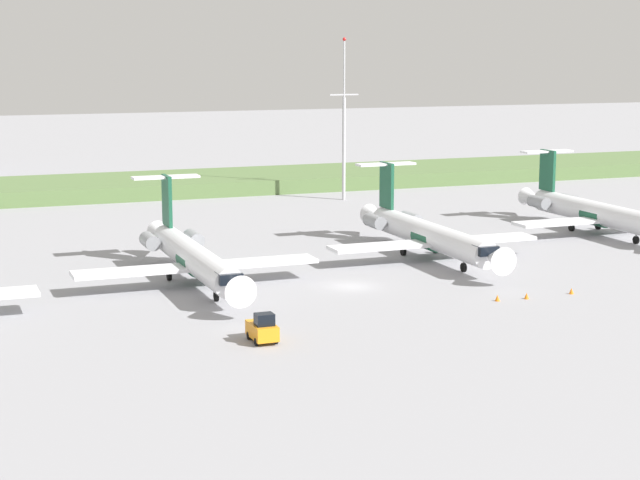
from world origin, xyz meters
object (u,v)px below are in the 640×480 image
regional_jet_third (427,234)px  regional_jet_second (193,256)px  safety_cone_front_marker (497,298)px  antenna_mast (344,133)px  regional_jet_fourth (595,212)px  safety_cone_mid_marker (527,296)px  safety_cone_rear_marker (571,291)px  baggage_tug (263,329)px

regional_jet_third → regional_jet_second: bearing=-172.7°
safety_cone_front_marker → regional_jet_second: bearing=143.9°
antenna_mast → regional_jet_second: bearing=-126.2°
antenna_mast → regional_jet_fourth: bearing=-65.0°
regional_jet_third → regional_jet_fourth: (25.51, 6.61, 0.00)m
safety_cone_front_marker → safety_cone_mid_marker: size_ratio=1.00×
safety_cone_rear_marker → safety_cone_front_marker: bearing=-179.8°
regional_jet_second → regional_jet_third: 26.29m
antenna_mast → safety_cone_mid_marker: antenna_mast is taller
regional_jet_second → safety_cone_rear_marker: size_ratio=56.36×
antenna_mast → safety_cone_front_marker: bearing=-100.2°
baggage_tug → antenna_mast: bearing=63.3°
regional_jet_third → regional_jet_fourth: same height
antenna_mast → baggage_tug: bearing=-116.7°
baggage_tug → safety_cone_front_marker: bearing=12.7°
regional_jet_third → baggage_tug: bearing=-136.2°
safety_cone_front_marker → safety_cone_rear_marker: same height
regional_jet_fourth → safety_cone_rear_marker: regional_jet_fourth is taller
regional_jet_second → safety_cone_rear_marker: 34.83m
safety_cone_mid_marker → safety_cone_rear_marker: bearing=3.0°
regional_jet_second → safety_cone_front_marker: size_ratio=56.36×
antenna_mast → safety_cone_front_marker: (-11.46, -63.64, -9.39)m
antenna_mast → regional_jet_third: bearing=-100.8°
safety_cone_rear_marker → baggage_tug: bearing=-170.3°
regional_jet_second → baggage_tug: bearing=-90.6°
regional_jet_fourth → safety_cone_rear_marker: size_ratio=56.36×
regional_jet_second → regional_jet_third: size_ratio=1.00×
regional_jet_fourth → antenna_mast: (-17.22, 37.01, 7.13)m
baggage_tug → regional_jet_third: bearing=43.8°
regional_jet_fourth → baggage_tug: size_ratio=9.69×
regional_jet_fourth → baggage_tug: regional_jet_fourth is taller
regional_jet_second → antenna_mast: size_ratio=1.33×
regional_jet_second → antenna_mast: (34.37, 46.96, 7.13)m
antenna_mast → safety_cone_rear_marker: bearing=-93.5°
safety_cone_front_marker → baggage_tug: bearing=-167.3°
regional_jet_third → baggage_tug: regional_jet_third is taller
regional_jet_fourth → antenna_mast: bearing=115.0°
safety_cone_front_marker → regional_jet_third: bearing=81.0°
safety_cone_rear_marker → antenna_mast: bearing=86.5°
antenna_mast → safety_cone_front_marker: 65.34m
baggage_tug → safety_cone_mid_marker: baggage_tug is taller
regional_jet_third → safety_cone_rear_marker: 20.60m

